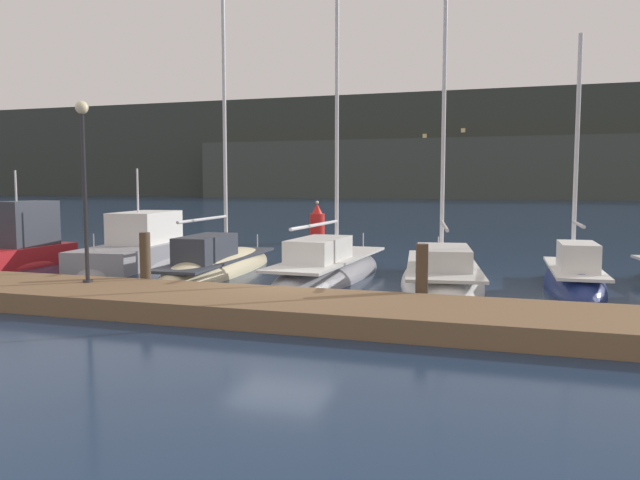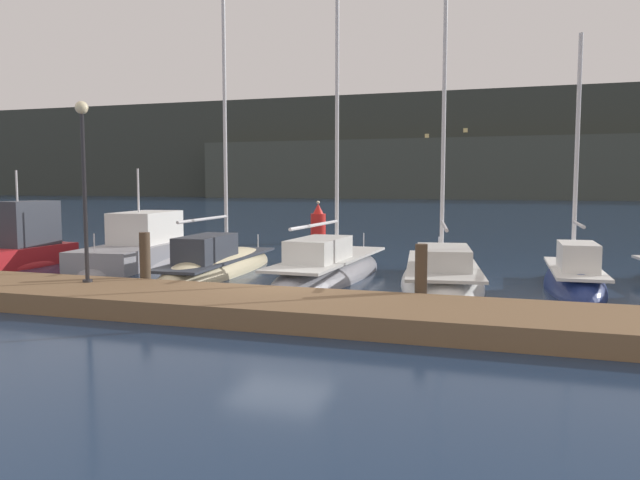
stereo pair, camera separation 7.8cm
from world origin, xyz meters
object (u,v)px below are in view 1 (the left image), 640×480
Objects in this scene: sailboat_berth_4 at (329,274)px; sailboat_berth_5 at (442,280)px; motorboat_berth_1 at (19,254)px; channel_buoy at (317,227)px; motorboat_berth_2 at (139,255)px; sailboat_berth_6 at (574,284)px; dock_lamppost at (84,163)px; sailboat_berth_3 at (218,269)px.

sailboat_berth_4 is 3.42m from sailboat_berth_5.
motorboat_berth_1 reaches higher than channel_buoy.
sailboat_berth_4 reaches higher than sailboat_berth_5.
sailboat_berth_5 is at bearing 2.37° from motorboat_berth_1.
sailboat_berth_4 reaches higher than motorboat_berth_1.
sailboat_berth_6 is (14.47, -0.85, -0.20)m from motorboat_berth_2.
dock_lamppost is at bearing -147.61° from sailboat_berth_5.
dock_lamppost is at bearing -93.11° from channel_buoy.
sailboat_berth_4 is (7.47, -1.11, -0.19)m from motorboat_berth_2.
dock_lamppost is at bearing -66.41° from motorboat_berth_2.
sailboat_berth_5 is 13.03m from channel_buoy.
sailboat_berth_3 is 0.81× the size of sailboat_berth_4.
motorboat_berth_2 is 0.53× the size of sailboat_berth_4.
motorboat_berth_2 is 0.65× the size of sailboat_berth_3.
sailboat_berth_3 is 5.18× the size of channel_buoy.
dock_lamppost is (6.41, -4.55, 2.96)m from motorboat_berth_1.
sailboat_berth_4 is at bearing 48.07° from dock_lamppost.
sailboat_berth_4 is at bearing -177.82° from sailboat_berth_6.
dock_lamppost reaches higher than channel_buoy.
sailboat_berth_4 is at bearing 1.07° from sailboat_berth_3.
sailboat_berth_6 reaches higher than dock_lamppost.
motorboat_berth_1 is 13.53m from channel_buoy.
sailboat_berth_6 is at bearing 25.19° from dock_lamppost.
sailboat_berth_6 is at bearing 1.79° from sailboat_berth_3.
sailboat_berth_5 reaches higher than dock_lamppost.
sailboat_berth_5 is 2.41× the size of dock_lamppost.
sailboat_berth_6 is (18.11, 0.95, -0.30)m from motorboat_berth_1.
channel_buoy is at bearing 86.89° from dock_lamppost.
channel_buoy is at bearing 123.89° from sailboat_berth_5.
sailboat_berth_5 is (14.53, 0.60, -0.33)m from motorboat_berth_1.
sailboat_berth_5 is 5.19× the size of channel_buoy.
sailboat_berth_5 reaches higher than motorboat_berth_2.
motorboat_berth_1 is at bearing -176.47° from sailboat_berth_4.
motorboat_berth_1 is 4.06m from motorboat_berth_2.
sailboat_berth_4 reaches higher than channel_buoy.
motorboat_berth_2 is at bearing 113.59° from dock_lamppost.
sailboat_berth_5 is at bearing -56.11° from channel_buoy.
sailboat_berth_3 is 2.40× the size of dock_lamppost.
sailboat_berth_5 is at bearing 32.39° from dock_lamppost.
sailboat_berth_3 is 10.74m from sailboat_berth_6.
sailboat_berth_4 is 11.40m from channel_buoy.
channel_buoy is (-10.83, 10.45, 0.65)m from sailboat_berth_6.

